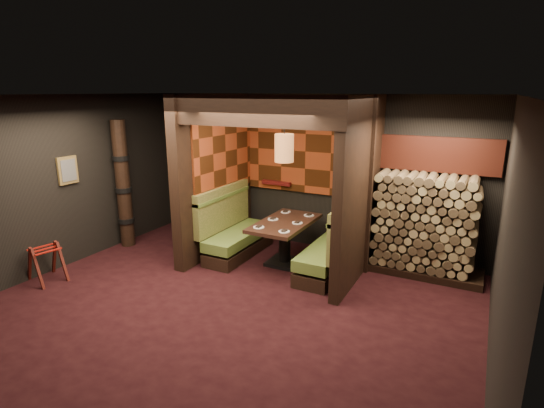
{
  "coord_description": "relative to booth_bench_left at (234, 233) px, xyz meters",
  "views": [
    {
      "loc": [
        3.02,
        -4.5,
        2.9
      ],
      "look_at": [
        0.0,
        1.3,
        1.15
      ],
      "focal_mm": 28.0,
      "sensor_mm": 36.0,
      "label": 1
    }
  ],
  "objects": [
    {
      "name": "booth_bench_right",
      "position": [
        1.89,
        0.0,
        0.0
      ],
      "size": [
        0.68,
        1.6,
        1.14
      ],
      "color": "black",
      "rests_on": "floor"
    },
    {
      "name": "place_settings",
      "position": [
        1.02,
        0.01,
        0.38
      ],
      "size": [
        0.64,
        1.18,
        0.03
      ],
      "color": "white",
      "rests_on": "dining_table"
    },
    {
      "name": "bay_front_post",
      "position": [
        2.35,
        0.31,
        1.02
      ],
      "size": [
        0.08,
        0.08,
        2.85
      ],
      "primitive_type": "cube",
      "color": "black",
      "rests_on": "floor"
    },
    {
      "name": "mosaic_header",
      "position": [
        3.25,
        1.03,
        1.52
      ],
      "size": [
        1.83,
        0.1,
        0.56
      ],
      "primitive_type": "cube",
      "color": "maroon",
      "rests_on": "wall_back"
    },
    {
      "name": "lacquer_shelf",
      "position": [
        0.36,
        1.0,
        0.78
      ],
      "size": [
        0.6,
        0.12,
        0.07
      ],
      "primitive_type": "cube",
      "color": "#551010",
      "rests_on": "wall_back"
    },
    {
      "name": "partition_left",
      "position": [
        -0.39,
        -0.0,
        1.02
      ],
      "size": [
        0.2,
        2.2,
        2.85
      ],
      "primitive_type": "cube",
      "color": "black",
      "rests_on": "floor"
    },
    {
      "name": "tapa_side_panel",
      "position": [
        -0.27,
        0.17,
        1.45
      ],
      "size": [
        0.04,
        1.85,
        1.45
      ],
      "primitive_type": "cube",
      "color": "#943817",
      "rests_on": "partition_left"
    },
    {
      "name": "framed_picture",
      "position": [
        -2.25,
        -1.55,
        1.22
      ],
      "size": [
        0.05,
        0.36,
        0.46
      ],
      "color": "olive",
      "rests_on": "wall_left"
    },
    {
      "name": "ceiling",
      "position": [
        0.96,
        -1.65,
        2.46
      ],
      "size": [
        6.5,
        5.5,
        0.02
      ],
      "primitive_type": "cube",
      "color": "black",
      "rests_on": "ground"
    },
    {
      "name": "booth_bench_left",
      "position": [
        0.0,
        0.0,
        0.0
      ],
      "size": [
        0.68,
        1.6,
        1.14
      ],
      "color": "black",
      "rests_on": "floor"
    },
    {
      "name": "wall_left",
      "position": [
        -2.3,
        -1.65,
        1.02
      ],
      "size": [
        0.02,
        5.5,
        2.85
      ],
      "primitive_type": "cube",
      "color": "black",
      "rests_on": "ground"
    },
    {
      "name": "wall_back",
      "position": [
        0.96,
        1.11,
        1.02
      ],
      "size": [
        6.5,
        0.02,
        2.85
      ],
      "primitive_type": "cube",
      "color": "black",
      "rests_on": "ground"
    },
    {
      "name": "header_beam",
      "position": [
        0.94,
        -0.95,
        2.23
      ],
      "size": [
        2.85,
        0.18,
        0.44
      ],
      "primitive_type": "cube",
      "color": "black",
      "rests_on": "partition_left"
    },
    {
      "name": "wall_right",
      "position": [
        4.22,
        -1.65,
        1.02
      ],
      "size": [
        0.02,
        5.5,
        2.85
      ],
      "primitive_type": "cube",
      "color": "black",
      "rests_on": "ground"
    },
    {
      "name": "floor",
      "position": [
        0.96,
        -1.65,
        -0.41
      ],
      "size": [
        6.5,
        5.5,
        0.02
      ],
      "primitive_type": "cube",
      "color": "black",
      "rests_on": "ground"
    },
    {
      "name": "wall_front",
      "position": [
        0.96,
        -4.41,
        1.02
      ],
      "size": [
        6.5,
        0.02,
        2.85
      ],
      "primitive_type": "cube",
      "color": "black",
      "rests_on": "ground"
    },
    {
      "name": "partition_right",
      "position": [
        2.26,
        0.05,
        1.02
      ],
      "size": [
        0.15,
        2.1,
        2.85
      ],
      "primitive_type": "cube",
      "color": "black",
      "rests_on": "floor"
    },
    {
      "name": "tapa_back_panel",
      "position": [
        0.94,
        1.06,
        1.42
      ],
      "size": [
        2.4,
        0.06,
        1.55
      ],
      "primitive_type": "cube",
      "color": "#943817",
      "rests_on": "wall_back"
    },
    {
      "name": "totem_column",
      "position": [
        -2.09,
        -0.55,
        0.79
      ],
      "size": [
        0.31,
        0.31,
        2.4
      ],
      "color": "black",
      "rests_on": "floor"
    },
    {
      "name": "pendant_lamp",
      "position": [
        1.02,
        -0.04,
        1.62
      ],
      "size": [
        0.31,
        0.31,
        1.06
      ],
      "color": "#A66332",
      "rests_on": "ceiling"
    },
    {
      "name": "dining_table",
      "position": [
        1.02,
        0.01,
        0.13
      ],
      "size": [
        0.79,
        1.46,
        0.77
      ],
      "color": "black",
      "rests_on": "floor"
    },
    {
      "name": "luggage_rack",
      "position": [
        -2.01,
        -2.31,
        -0.08
      ],
      "size": [
        0.67,
        0.53,
        0.64
      ],
      "color": "#49130D",
      "rests_on": "floor"
    },
    {
      "name": "firewood_stack",
      "position": [
        3.25,
        0.7,
        0.42
      ],
      "size": [
        1.73,
        0.7,
        1.64
      ],
      "color": "black",
      "rests_on": "floor"
    }
  ]
}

